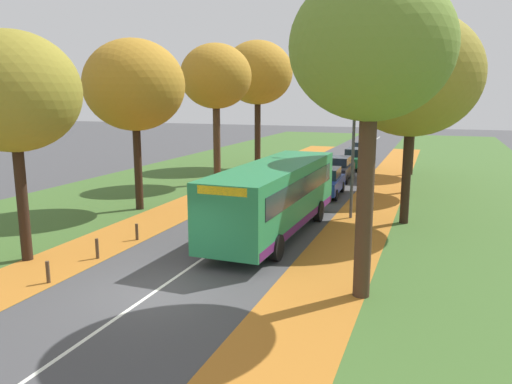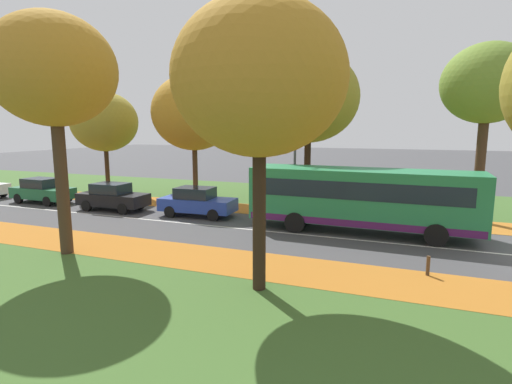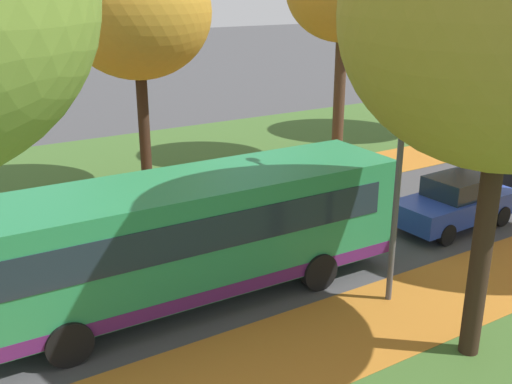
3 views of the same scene
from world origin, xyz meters
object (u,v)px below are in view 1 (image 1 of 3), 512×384
object	(u,v)px
tree_left_near	(134,86)
tree_right_mid	(412,94)
tree_right_near	(412,75)
tree_right_far	(415,102)
car_blue_lead	(326,182)
bus	(275,195)
bollard_third	(97,249)
tree_right_nearest	(371,49)
tree_left_far	(258,73)
car_green_third_in_line	(356,159)
tree_left_nearest	(12,92)
car_white_fourth_in_line	(364,151)
tree_left_mid	(216,77)
car_black_following	(338,169)
streetlamp_right	(346,140)
bollard_fourth	(137,232)
bollard_second	(48,272)

from	to	relation	value
tree_left_near	tree_right_mid	distance (m)	15.79
tree_right_near	tree_right_far	world-z (taller)	tree_right_near
car_blue_lead	bus	bearing A→B (deg)	-91.72
bollard_third	tree_right_nearest	bearing A→B (deg)	-0.97
tree_left_near	bus	bearing A→B (deg)	-14.96
tree_left_far	bus	distance (m)	21.04
tree_right_near	bus	world-z (taller)	tree_right_near
tree_left_far	bus	size ratio (longest dim) A/B	0.96
tree_right_nearest	bus	world-z (taller)	tree_right_nearest
tree_left_near	car_green_third_in_line	bearing A→B (deg)	65.79
tree_left_far	tree_right_far	world-z (taller)	tree_left_far
tree_left_nearest	car_green_third_in_line	bearing A→B (deg)	74.29
tree_right_far	car_white_fourth_in_line	world-z (taller)	tree_right_far
tree_right_nearest	tree_left_mid	bearing A→B (deg)	126.68
tree_left_mid	tree_right_far	distance (m)	14.60
car_green_third_in_line	car_white_fourth_in_line	bearing A→B (deg)	91.76
tree_left_nearest	tree_right_near	bearing A→B (deg)	39.26
tree_left_near	car_black_following	distance (m)	15.63
tree_right_mid	bollard_third	xyz separation A→B (m)	(-9.70, -16.75, -5.50)
bus	car_white_fourth_in_line	bearing A→B (deg)	89.97
bus	car_white_fourth_in_line	distance (m)	26.28
tree_left_near	streetlamp_right	world-z (taller)	tree_left_near
tree_left_nearest	tree_right_near	world-z (taller)	tree_right_near
tree_left_near	tree_left_mid	size ratio (longest dim) A/B	0.94
bollard_third	tree_right_near	bearing A→B (deg)	42.21
tree_right_far	streetlamp_right	bearing A→B (deg)	-98.73
car_black_following	bollard_third	bearing A→B (deg)	-104.08
bollard_fourth	car_black_following	size ratio (longest dim) A/B	0.16
bollard_fourth	streetlamp_right	size ratio (longest dim) A/B	0.11
car_blue_lead	car_green_third_in_line	world-z (taller)	same
streetlamp_right	tree_right_mid	bearing A→B (deg)	71.92
tree_right_far	tree_right_nearest	bearing A→B (deg)	-90.18
car_black_following	car_green_third_in_line	xyz separation A→B (m)	(0.26, 5.95, 0.00)
bollard_second	car_black_following	world-z (taller)	car_black_following
tree_left_nearest	tree_left_near	world-z (taller)	tree_left_near
tree_left_near	bollard_second	bearing A→B (deg)	-72.75
tree_right_near	bollard_fourth	size ratio (longest dim) A/B	13.78
tree_left_far	bollard_third	distance (m)	25.17
tree_left_far	tree_right_mid	xyz separation A→B (m)	(12.23, -7.27, -1.63)
tree_right_mid	bollard_fourth	bearing A→B (deg)	-124.20
tree_left_mid	tree_right_mid	bearing A→B (deg)	4.86
tree_left_near	tree_right_near	bearing A→B (deg)	7.48
bollard_fourth	car_green_third_in_line	size ratio (longest dim) A/B	0.16
tree_right_near	bollard_second	distance (m)	16.55
tree_right_nearest	bus	size ratio (longest dim) A/B	0.87
streetlamp_right	car_blue_lead	world-z (taller)	streetlamp_right
tree_left_far	car_blue_lead	xyz separation A→B (m)	(7.81, -9.85, -6.69)
tree_right_nearest	bollard_third	distance (m)	11.54
bollard_fourth	tree_right_near	bearing A→B (deg)	33.37
tree_left_mid	car_blue_lead	bearing A→B (deg)	-11.47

